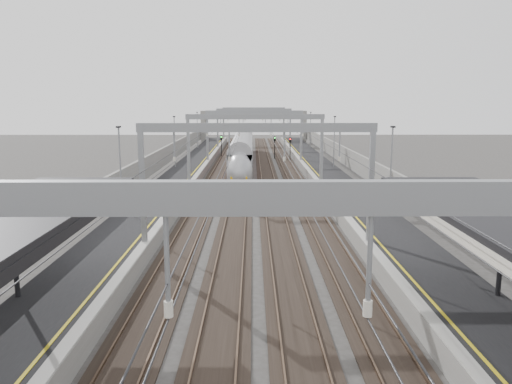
{
  "coord_description": "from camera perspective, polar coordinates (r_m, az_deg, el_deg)",
  "views": [
    {
      "loc": [
        -0.23,
        -5.07,
        8.72
      ],
      "look_at": [
        0.0,
        29.07,
        2.54
      ],
      "focal_mm": 35.0,
      "sensor_mm": 36.0,
      "label": 1
    }
  ],
  "objects": [
    {
      "name": "signal_red_near",
      "position": [
        77.78,
        2.15,
        5.61
      ],
      "size": [
        0.32,
        0.32,
        3.48
      ],
      "color": "black",
      "rests_on": "ground"
    },
    {
      "name": "overhead_line",
      "position": [
        56.74,
        -0.16,
        7.66
      ],
      "size": [
        13.0,
        140.0,
        6.6
      ],
      "color": "gray",
      "rests_on": "platform_left"
    },
    {
      "name": "signal_red_far",
      "position": [
        75.08,
        3.93,
        5.42
      ],
      "size": [
        0.32,
        0.32,
        3.48
      ],
      "color": "black",
      "rests_on": "ground"
    },
    {
      "name": "platform_left",
      "position": [
        51.33,
        -9.09,
        0.92
      ],
      "size": [
        4.0,
        120.0,
        1.0
      ],
      "primitive_type": "cube",
      "color": "black",
      "rests_on": "ground"
    },
    {
      "name": "tracks",
      "position": [
        50.82,
        -0.12,
        0.44
      ],
      "size": [
        11.4,
        140.0,
        0.2
      ],
      "color": "black",
      "rests_on": "ground"
    },
    {
      "name": "wall_left",
      "position": [
        51.75,
        -12.63,
        2.11
      ],
      "size": [
        0.3,
        120.0,
        3.2
      ],
      "primitive_type": "cube",
      "color": "slate",
      "rests_on": "ground"
    },
    {
      "name": "platform_right",
      "position": [
        51.4,
        8.83,
        0.94
      ],
      "size": [
        4.0,
        120.0,
        1.0
      ],
      "primitive_type": "cube",
      "color": "black",
      "rests_on": "ground"
    },
    {
      "name": "signal_green",
      "position": [
        79.75,
        -3.98,
        5.71
      ],
      "size": [
        0.32,
        0.32,
        3.48
      ],
      "color": "black",
      "rests_on": "ground"
    },
    {
      "name": "wall_right",
      "position": [
        51.85,
        12.36,
        2.13
      ],
      "size": [
        0.3,
        120.0,
        3.2
      ],
      "primitive_type": "cube",
      "color": "slate",
      "rests_on": "ground"
    },
    {
      "name": "train",
      "position": [
        67.04,
        -1.48,
        4.47
      ],
      "size": [
        2.49,
        45.45,
        3.95
      ],
      "color": "maroon",
      "rests_on": "ground"
    },
    {
      "name": "overbridge",
      "position": [
        105.13,
        -0.27,
        8.4
      ],
      "size": [
        22.0,
        2.2,
        6.9
      ],
      "color": "slate",
      "rests_on": "ground"
    }
  ]
}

